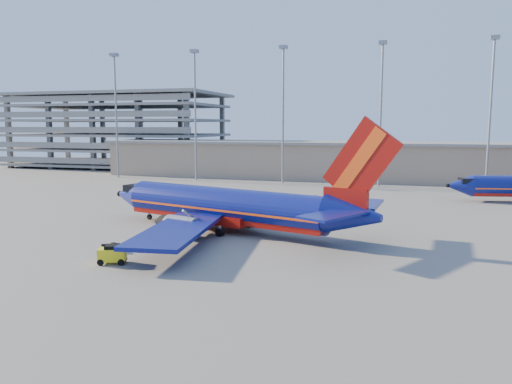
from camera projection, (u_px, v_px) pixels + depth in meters
The scene contains 7 objects.
ground at pixel (234, 225), 61.75m from camera, with size 220.00×220.00×0.00m, color slate.
terminal_building at pixel (359, 160), 113.41m from camera, with size 122.00×16.00×8.50m.
parking_garage at pixel (119, 127), 148.10m from camera, with size 62.00×32.00×21.40m.
light_mast_row at pixel (331, 99), 101.67m from camera, with size 101.60×1.60×28.65m.
aircraft_main at pixel (230, 207), 57.91m from camera, with size 37.86×35.87×13.17m.
baggage_tug at pixel (112, 254), 44.47m from camera, with size 2.72×2.14×1.71m.
luggage_pile at pixel (116, 248), 49.14m from camera, with size 4.24×3.28×0.55m.
Camera 1 is at (19.97, -57.33, 12.31)m, focal length 35.00 mm.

